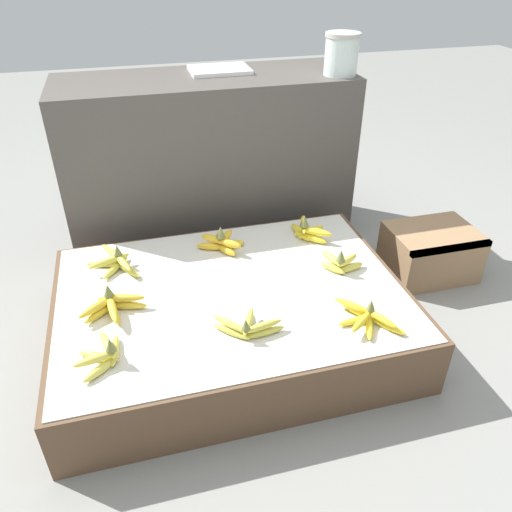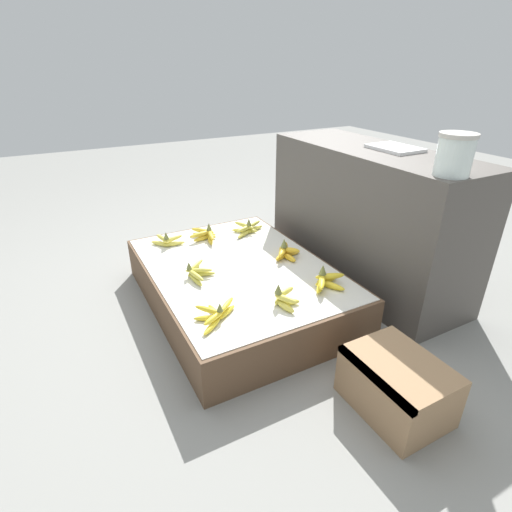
{
  "view_description": "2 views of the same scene",
  "coord_description": "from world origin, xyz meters",
  "px_view_note": "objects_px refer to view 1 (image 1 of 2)",
  "views": [
    {
      "loc": [
        -0.29,
        -1.45,
        1.35
      ],
      "look_at": [
        0.12,
        0.1,
        0.31
      ],
      "focal_mm": 35.0,
      "sensor_mm": 36.0,
      "label": 1
    },
    {
      "loc": [
        1.76,
        -0.82,
        1.26
      ],
      "look_at": [
        0.03,
        0.1,
        0.29
      ],
      "focal_mm": 28.0,
      "sensor_mm": 36.0,
      "label": 2
    }
  ],
  "objects_px": {
    "banana_bunch_front_midleft": "(247,326)",
    "banana_bunch_middle_left": "(112,305)",
    "banana_bunch_back_left": "(116,261)",
    "banana_bunch_front_left": "(104,355)",
    "banana_bunch_middle_midright": "(341,263)",
    "banana_bunch_back_midright": "(308,230)",
    "banana_bunch_front_midright": "(366,318)",
    "glass_jar": "(342,54)",
    "wooden_crate": "(430,252)",
    "foam_tray_white": "(220,70)",
    "banana_bunch_back_midleft": "(222,242)"
  },
  "relations": [
    {
      "from": "banana_bunch_middle_midright",
      "to": "banana_bunch_back_midleft",
      "type": "xyz_separation_m",
      "value": [
        -0.42,
        0.27,
        0.0
      ]
    },
    {
      "from": "banana_bunch_front_left",
      "to": "banana_bunch_middle_midright",
      "type": "relative_size",
      "value": 1.13
    },
    {
      "from": "banana_bunch_middle_left",
      "to": "banana_bunch_back_midleft",
      "type": "relative_size",
      "value": 1.17
    },
    {
      "from": "foam_tray_white",
      "to": "wooden_crate",
      "type": "bearing_deg",
      "value": -39.49
    },
    {
      "from": "banana_bunch_front_left",
      "to": "foam_tray_white",
      "type": "height_order",
      "value": "foam_tray_white"
    },
    {
      "from": "banana_bunch_back_midright",
      "to": "wooden_crate",
      "type": "bearing_deg",
      "value": -7.72
    },
    {
      "from": "wooden_crate",
      "to": "foam_tray_white",
      "type": "xyz_separation_m",
      "value": [
        -0.82,
        0.68,
        0.71
      ]
    },
    {
      "from": "banana_bunch_front_midright",
      "to": "foam_tray_white",
      "type": "height_order",
      "value": "foam_tray_white"
    },
    {
      "from": "banana_bunch_back_left",
      "to": "wooden_crate",
      "type": "bearing_deg",
      "value": -2.28
    },
    {
      "from": "banana_bunch_front_midright",
      "to": "banana_bunch_front_midleft",
      "type": "bearing_deg",
      "value": 171.76
    },
    {
      "from": "banana_bunch_back_left",
      "to": "banana_bunch_front_left",
      "type": "bearing_deg",
      "value": -95.39
    },
    {
      "from": "banana_bunch_back_midleft",
      "to": "banana_bunch_front_midright",
      "type": "bearing_deg",
      "value": -57.55
    },
    {
      "from": "banana_bunch_front_left",
      "to": "banana_bunch_front_midright",
      "type": "xyz_separation_m",
      "value": [
        0.85,
        -0.04,
        -0.0
      ]
    },
    {
      "from": "wooden_crate",
      "to": "banana_bunch_front_midright",
      "type": "xyz_separation_m",
      "value": [
        -0.58,
        -0.51,
        0.15
      ]
    },
    {
      "from": "banana_bunch_front_left",
      "to": "banana_bunch_back_left",
      "type": "bearing_deg",
      "value": 84.61
    },
    {
      "from": "wooden_crate",
      "to": "banana_bunch_front_midright",
      "type": "height_order",
      "value": "banana_bunch_front_midright"
    },
    {
      "from": "wooden_crate",
      "to": "banana_bunch_front_left",
      "type": "relative_size",
      "value": 1.99
    },
    {
      "from": "banana_bunch_front_left",
      "to": "banana_bunch_middle_left",
      "type": "bearing_deg",
      "value": 83.21
    },
    {
      "from": "banana_bunch_front_midleft",
      "to": "banana_bunch_back_left",
      "type": "relative_size",
      "value": 0.96
    },
    {
      "from": "wooden_crate",
      "to": "banana_bunch_middle_left",
      "type": "xyz_separation_m",
      "value": [
        -1.41,
        -0.23,
        0.15
      ]
    },
    {
      "from": "banana_bunch_middle_midright",
      "to": "banana_bunch_back_left",
      "type": "relative_size",
      "value": 0.71
    },
    {
      "from": "banana_bunch_front_left",
      "to": "glass_jar",
      "type": "relative_size",
      "value": 1.09
    },
    {
      "from": "banana_bunch_back_midleft",
      "to": "wooden_crate",
      "type": "bearing_deg",
      "value": -4.77
    },
    {
      "from": "banana_bunch_back_left",
      "to": "foam_tray_white",
      "type": "height_order",
      "value": "foam_tray_white"
    },
    {
      "from": "banana_bunch_middle_midright",
      "to": "banana_bunch_back_midright",
      "type": "relative_size",
      "value": 0.84
    },
    {
      "from": "banana_bunch_back_midleft",
      "to": "foam_tray_white",
      "type": "distance_m",
      "value": 0.82
    },
    {
      "from": "banana_bunch_back_midright",
      "to": "glass_jar",
      "type": "distance_m",
      "value": 0.79
    },
    {
      "from": "banana_bunch_back_left",
      "to": "foam_tray_white",
      "type": "xyz_separation_m",
      "value": [
        0.56,
        0.62,
        0.56
      ]
    },
    {
      "from": "wooden_crate",
      "to": "foam_tray_white",
      "type": "distance_m",
      "value": 1.28
    },
    {
      "from": "banana_bunch_middle_midright",
      "to": "banana_bunch_back_midleft",
      "type": "bearing_deg",
      "value": 147.25
    },
    {
      "from": "banana_bunch_middle_midright",
      "to": "banana_bunch_back_left",
      "type": "bearing_deg",
      "value": 163.98
    },
    {
      "from": "banana_bunch_front_midright",
      "to": "foam_tray_white",
      "type": "bearing_deg",
      "value": 101.52
    },
    {
      "from": "banana_bunch_front_midright",
      "to": "banana_bunch_middle_left",
      "type": "distance_m",
      "value": 0.87
    },
    {
      "from": "wooden_crate",
      "to": "banana_bunch_front_midleft",
      "type": "relative_size",
      "value": 1.65
    },
    {
      "from": "banana_bunch_front_midright",
      "to": "glass_jar",
      "type": "distance_m",
      "value": 1.21
    },
    {
      "from": "banana_bunch_middle_left",
      "to": "banana_bunch_middle_midright",
      "type": "height_order",
      "value": "banana_bunch_middle_midright"
    },
    {
      "from": "banana_bunch_back_midright",
      "to": "foam_tray_white",
      "type": "relative_size",
      "value": 0.75
    },
    {
      "from": "wooden_crate",
      "to": "foam_tray_white",
      "type": "bearing_deg",
      "value": 140.51
    },
    {
      "from": "banana_bunch_back_left",
      "to": "banana_bunch_back_midleft",
      "type": "height_order",
      "value": "banana_bunch_back_midleft"
    },
    {
      "from": "banana_bunch_middle_left",
      "to": "banana_bunch_back_midright",
      "type": "relative_size",
      "value": 1.17
    },
    {
      "from": "banana_bunch_front_left",
      "to": "foam_tray_white",
      "type": "bearing_deg",
      "value": 61.89
    },
    {
      "from": "banana_bunch_front_midleft",
      "to": "banana_bunch_middle_left",
      "type": "relative_size",
      "value": 0.98
    },
    {
      "from": "banana_bunch_back_midleft",
      "to": "banana_bunch_back_midright",
      "type": "height_order",
      "value": "same"
    },
    {
      "from": "banana_bunch_front_midright",
      "to": "glass_jar",
      "type": "xyz_separation_m",
      "value": [
        0.27,
        0.99,
        0.64
      ]
    },
    {
      "from": "banana_bunch_middle_left",
      "to": "glass_jar",
      "type": "height_order",
      "value": "glass_jar"
    },
    {
      "from": "banana_bunch_back_midleft",
      "to": "banana_bunch_back_left",
      "type": "bearing_deg",
      "value": -176.73
    },
    {
      "from": "banana_bunch_front_midright",
      "to": "banana_bunch_back_midleft",
      "type": "xyz_separation_m",
      "value": [
        -0.37,
        0.59,
        0.01
      ]
    },
    {
      "from": "banana_bunch_back_left",
      "to": "glass_jar",
      "type": "distance_m",
      "value": 1.32
    },
    {
      "from": "banana_bunch_front_left",
      "to": "banana_bunch_middle_left",
      "type": "relative_size",
      "value": 0.81
    },
    {
      "from": "banana_bunch_front_midleft",
      "to": "banana_bunch_back_left",
      "type": "distance_m",
      "value": 0.65
    }
  ]
}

